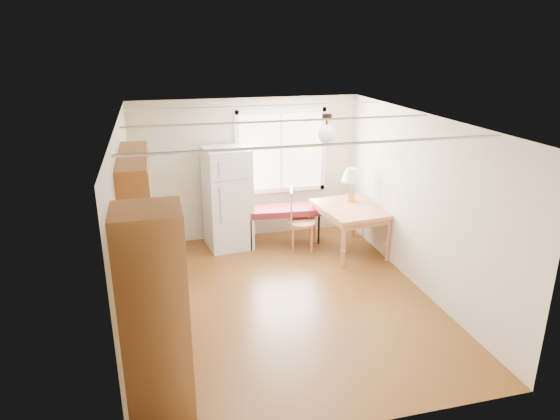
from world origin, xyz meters
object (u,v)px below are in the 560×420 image
object	(u,v)px
bench	(283,211)
dining_table	(350,213)
refrigerator	(227,198)
chair	(297,216)

from	to	relation	value
bench	dining_table	distance (m)	1.19
refrigerator	dining_table	distance (m)	2.09
refrigerator	dining_table	bearing A→B (deg)	-27.89
refrigerator	bench	size ratio (longest dim) A/B	1.17
bench	dining_table	xyz separation A→B (m)	(1.00, -0.64, 0.10)
dining_table	refrigerator	bearing A→B (deg)	152.92
refrigerator	chair	xyz separation A→B (m)	(1.11, -0.42, -0.26)
bench	chair	xyz separation A→B (m)	(0.16, -0.32, 0.01)
chair	refrigerator	bearing A→B (deg)	173.88
dining_table	chair	xyz separation A→B (m)	(-0.84, 0.32, -0.09)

